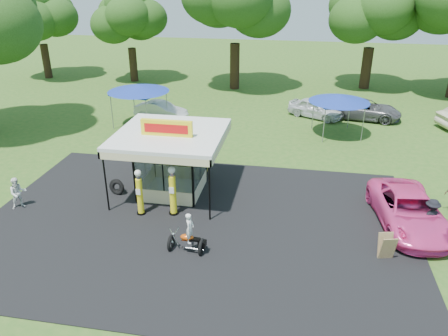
{
  "coord_description": "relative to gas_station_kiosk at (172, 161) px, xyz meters",
  "views": [
    {
      "loc": [
        4.34,
        -15.02,
        10.96
      ],
      "look_at": [
        0.95,
        4.0,
        2.07
      ],
      "focal_mm": 35.0,
      "sensor_mm": 36.0,
      "label": 1
    }
  ],
  "objects": [
    {
      "name": "gas_station_kiosk",
      "position": [
        0.0,
        0.0,
        0.0
      ],
      "size": [
        5.4,
        5.4,
        4.18
      ],
      "color": "white",
      "rests_on": "ground"
    },
    {
      "name": "oak_far_b",
      "position": [
        -11.1,
        23.65,
        4.26
      ],
      "size": [
        7.94,
        7.94,
        9.47
      ],
      "color": "black",
      "rests_on": "ground"
    },
    {
      "name": "asphalt_apron",
      "position": [
        2.0,
        -2.99,
        -1.76
      ],
      "size": [
        20.0,
        14.0,
        0.04
      ],
      "primitive_type": "cube",
      "color": "black",
      "rests_on": "ground"
    },
    {
      "name": "motorcycle",
      "position": [
        2.2,
        -5.17,
        -1.04
      ],
      "size": [
        1.64,
        0.85,
        1.92
      ],
      "rotation": [
        0.0,
        0.0,
        -0.06
      ],
      "color": "black",
      "rests_on": "ground"
    },
    {
      "name": "kiosk_car",
      "position": [
        -0.0,
        2.21,
        -1.3
      ],
      "size": [
        2.82,
        1.13,
        0.96
      ],
      "primitive_type": "imported",
      "rotation": [
        0.0,
        0.0,
        1.57
      ],
      "color": "yellow",
      "rests_on": "ground"
    },
    {
      "name": "a_frame_sign",
      "position": [
        10.29,
        -4.22,
        -1.22
      ],
      "size": [
        0.67,
        0.69,
        1.11
      ],
      "rotation": [
        0.0,
        0.0,
        0.24
      ],
      "color": "#593819",
      "rests_on": "ground"
    },
    {
      "name": "oak_far_d",
      "position": [
        12.57,
        24.76,
        5.21
      ],
      "size": [
        9.22,
        9.22,
        10.97
      ],
      "color": "black",
      "rests_on": "ground"
    },
    {
      "name": "bg_car_a",
      "position": [
        -4.38,
        11.77,
        -1.09
      ],
      "size": [
        4.44,
        2.35,
        1.39
      ],
      "primitive_type": "imported",
      "rotation": [
        0.0,
        0.0,
        1.35
      ],
      "color": "white",
      "rests_on": "ground"
    },
    {
      "name": "ground",
      "position": [
        2.0,
        -4.99,
        -1.78
      ],
      "size": [
        120.0,
        120.0,
        0.0
      ],
      "primitive_type": "plane",
      "color": "#2B561B",
      "rests_on": "ground"
    },
    {
      "name": "tent_east",
      "position": [
        9.06,
        10.49,
        0.89
      ],
      "size": [
        4.23,
        4.23,
        2.95
      ],
      "rotation": [
        0.0,
        0.0,
        0.26
      ],
      "color": "gray",
      "rests_on": "ground"
    },
    {
      "name": "pink_sedan",
      "position": [
        11.67,
        -1.39,
        -0.97
      ],
      "size": [
        3.33,
        6.08,
        1.62
      ],
      "primitive_type": "imported",
      "rotation": [
        0.0,
        0.0,
        0.12
      ],
      "color": "#F8439A",
      "rests_on": "ground"
    },
    {
      "name": "spectator_east_a",
      "position": [
        12.45,
        -2.01,
        -0.9
      ],
      "size": [
        1.3,
        0.99,
        1.77
      ],
      "primitive_type": "imported",
      "rotation": [
        0.0,
        0.0,
        3.47
      ],
      "color": "black",
      "rests_on": "ground"
    },
    {
      "name": "oak_far_c",
      "position": [
        -0.14,
        22.37,
        6.07
      ],
      "size": [
        10.5,
        10.5,
        12.37
      ],
      "color": "black",
      "rests_on": "ground"
    },
    {
      "name": "oak_far_a",
      "position": [
        -20.88,
        23.45,
        4.58
      ],
      "size": [
        8.44,
        8.44,
        10.0
      ],
      "color": "black",
      "rests_on": "ground"
    },
    {
      "name": "spectator_west",
      "position": [
        -7.05,
        -3.02,
        -0.96
      ],
      "size": [
        1.01,
        0.99,
        1.64
      ],
      "primitive_type": "imported",
      "rotation": [
        0.0,
        0.0,
        0.74
      ],
      "color": "white",
      "rests_on": "ground"
    },
    {
      "name": "spare_tires",
      "position": [
        -2.86,
        -0.76,
        -1.39
      ],
      "size": [
        0.97,
        0.62,
        0.81
      ],
      "rotation": [
        0.0,
        0.0,
        -0.16
      ],
      "color": "black",
      "rests_on": "ground"
    },
    {
      "name": "gas_pump_left",
      "position": [
        -0.87,
        -2.57,
        -0.65
      ],
      "size": [
        0.44,
        0.44,
        2.37
      ],
      "color": "black",
      "rests_on": "ground"
    },
    {
      "name": "gas_pump_right",
      "position": [
        0.7,
        -2.3,
        -0.56
      ],
      "size": [
        0.47,
        0.47,
        2.55
      ],
      "color": "black",
      "rests_on": "ground"
    },
    {
      "name": "bg_car_d",
      "position": [
        11.51,
        14.66,
        -1.02
      ],
      "size": [
        5.82,
        3.35,
        1.53
      ],
      "primitive_type": "imported",
      "rotation": [
        0.0,
        0.0,
        1.42
      ],
      "color": "#575659",
      "rests_on": "ground"
    },
    {
      "name": "tent_west",
      "position": [
        -5.43,
        10.04,
        1.09
      ],
      "size": [
        4.55,
        4.55,
        3.18
      ],
      "rotation": [
        0.0,
        0.0,
        -0.2
      ],
      "color": "gray",
      "rests_on": "ground"
    },
    {
      "name": "bg_car_c",
      "position": [
        7.66,
        14.35,
        -1.03
      ],
      "size": [
        4.73,
        3.65,
        1.5
      ],
      "primitive_type": "imported",
      "rotation": [
        0.0,
        0.0,
        1.08
      ],
      "color": "silver",
      "rests_on": "ground"
    }
  ]
}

